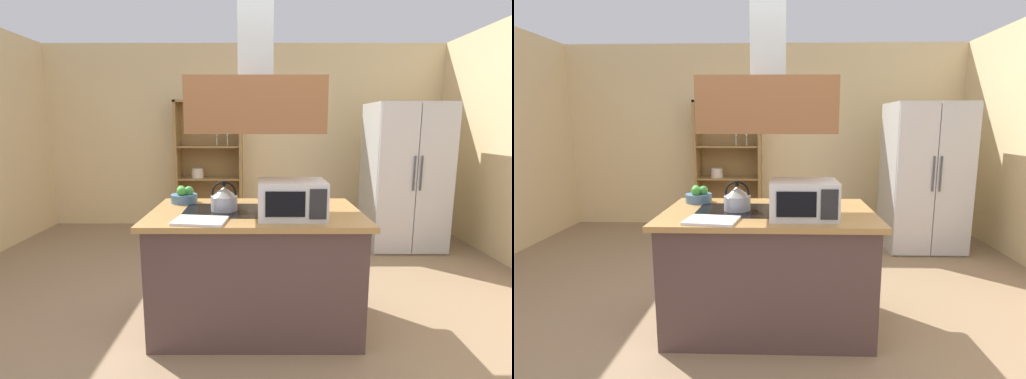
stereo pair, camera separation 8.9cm
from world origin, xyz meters
TOP-DOWN VIEW (x-y plane):
  - ground_plane at (0.00, 0.00)m, footprint 7.80×7.80m
  - wall_back at (0.00, 3.00)m, footprint 6.00×0.12m
  - kitchen_island at (0.17, -0.02)m, footprint 1.56×0.94m
  - range_hood at (0.17, -0.02)m, footprint 0.90×0.70m
  - refrigerator at (2.02, 1.86)m, footprint 0.90×0.78m
  - dish_cabinet at (-0.51, 2.78)m, footprint 0.96×0.40m
  - kettle at (-0.06, -0.02)m, footprint 0.20×0.20m
  - cutting_board at (-0.19, -0.35)m, footprint 0.37×0.28m
  - microwave at (0.42, -0.22)m, footprint 0.46×0.35m
  - wine_glass_on_counter at (0.26, 0.22)m, footprint 0.08×0.08m
  - fruit_bowl at (-0.42, 0.27)m, footprint 0.21×0.21m

SIDE VIEW (x-z plane):
  - ground_plane at x=0.00m, z-range 0.00..0.00m
  - kitchen_island at x=0.17m, z-range 0.00..0.90m
  - dish_cabinet at x=-0.51m, z-range -0.10..1.77m
  - refrigerator at x=2.02m, z-range 0.00..1.79m
  - cutting_board at x=-0.19m, z-range 0.90..0.92m
  - fruit_bowl at x=-0.42m, z-range 0.88..1.02m
  - kettle at x=-0.06m, z-range 0.88..1.10m
  - microwave at x=0.42m, z-range 0.90..1.16m
  - wine_glass_on_counter at x=0.26m, z-range 0.95..1.16m
  - wall_back at x=0.00m, z-range 0.00..2.70m
  - range_hood at x=0.17m, z-range 1.15..2.38m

